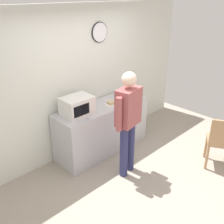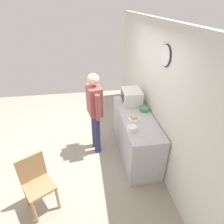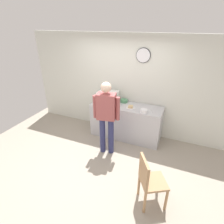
{
  "view_description": "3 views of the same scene",
  "coord_description": "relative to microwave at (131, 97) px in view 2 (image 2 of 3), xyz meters",
  "views": [
    {
      "loc": [
        -2.61,
        -1.96,
        2.76
      ],
      "look_at": [
        0.18,
        0.9,
        0.9
      ],
      "focal_mm": 41.86,
      "sensor_mm": 36.0,
      "label": 1
    },
    {
      "loc": [
        3.33,
        0.26,
        2.86
      ],
      "look_at": [
        0.18,
        0.74,
        0.98
      ],
      "focal_mm": 30.69,
      "sensor_mm": 36.0,
      "label": 2
    },
    {
      "loc": [
        1.51,
        -2.75,
        2.8
      ],
      "look_at": [
        0.02,
        0.8,
        0.88
      ],
      "focal_mm": 28.88,
      "sensor_mm": 36.0,
      "label": 3
    }
  ],
  "objects": [
    {
      "name": "ground_plane",
      "position": [
        0.29,
        -1.24,
        -1.05
      ],
      "size": [
        6.0,
        6.0,
        0.0
      ],
      "primitive_type": "plane",
      "color": "#9E9384"
    },
    {
      "name": "back_wall",
      "position": [
        0.29,
        0.36,
        0.25
      ],
      "size": [
        5.4,
        0.13,
        2.6
      ],
      "color": "silver",
      "rests_on": "ground_plane"
    },
    {
      "name": "kitchen_counter",
      "position": [
        0.53,
        -0.02,
        -0.6
      ],
      "size": [
        1.82,
        0.62,
        0.9
      ],
      "primitive_type": "cube",
      "color": "#B7B7BC",
      "rests_on": "ground_plane"
    },
    {
      "name": "microwave",
      "position": [
        0.0,
        0.0,
        0.0
      ],
      "size": [
        0.5,
        0.39,
        0.3
      ],
      "color": "silver",
      "rests_on": "kitchen_counter"
    },
    {
      "name": "sandwich_plate",
      "position": [
        0.66,
        -0.1,
        -0.13
      ],
      "size": [
        0.23,
        0.23,
        0.07
      ],
      "color": "white",
      "rests_on": "kitchen_counter"
    },
    {
      "name": "salad_bowl",
      "position": [
        1.02,
        -0.24,
        -0.11
      ],
      "size": [
        0.16,
        0.16,
        0.09
      ],
      "primitive_type": "cylinder",
      "color": "white",
      "rests_on": "kitchen_counter"
    },
    {
      "name": "cereal_bowl",
      "position": [
        0.39,
        0.18,
        -0.11
      ],
      "size": [
        0.19,
        0.19,
        0.07
      ],
      "primitive_type": "cylinder",
      "color": "#4C8E60",
      "rests_on": "kitchen_counter"
    },
    {
      "name": "fork_utensil",
      "position": [
        0.0,
        -0.24,
        -0.15
      ],
      "size": [
        0.04,
        0.17,
        0.01
      ],
      "primitive_type": "cube",
      "rotation": [
        0.0,
        0.0,
        1.43
      ],
      "color": "silver",
      "rests_on": "kitchen_counter"
    },
    {
      "name": "spoon_utensil",
      "position": [
        1.19,
        -0.08,
        -0.15
      ],
      "size": [
        0.1,
        0.16,
        0.01
      ],
      "primitive_type": "cube",
      "rotation": [
        0.0,
        0.0,
        2.07
      ],
      "color": "silver",
      "rests_on": "kitchen_counter"
    },
    {
      "name": "person_standing",
      "position": [
        0.33,
        -0.82,
        -0.04
      ],
      "size": [
        0.58,
        0.31,
        1.73
      ],
      "color": "navy",
      "rests_on": "ground_plane"
    },
    {
      "name": "wooden_chair",
      "position": [
        1.53,
        -1.8,
        -0.53
      ],
      "size": [
        0.55,
        0.55,
        0.94
      ],
      "color": "#A87F56",
      "rests_on": "ground_plane"
    }
  ]
}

